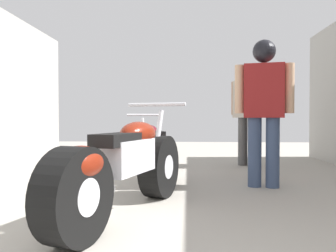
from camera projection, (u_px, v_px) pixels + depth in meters
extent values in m
plane|color=#9E998E|center=(174.00, 194.00, 3.79)|extent=(17.26, 17.26, 0.00)
cylinder|color=black|center=(159.00, 166.00, 3.65)|extent=(0.40, 0.69, 0.66)
cylinder|color=silver|center=(159.00, 166.00, 3.65)|extent=(0.29, 0.31, 0.25)
cylinder|color=black|center=(75.00, 196.00, 2.25)|extent=(0.40, 0.69, 0.66)
cylinder|color=silver|center=(75.00, 196.00, 2.25)|extent=(0.29, 0.31, 0.25)
cube|color=silver|center=(127.00, 156.00, 2.95)|extent=(0.43, 0.70, 0.29)
ellipsoid|color=maroon|center=(138.00, 134.00, 3.15)|extent=(0.41, 0.59, 0.23)
cube|color=black|center=(116.00, 140.00, 2.77)|extent=(0.36, 0.54, 0.10)
ellipsoid|color=maroon|center=(79.00, 164.00, 2.29)|extent=(0.39, 0.51, 0.25)
cylinder|color=silver|center=(158.00, 138.00, 3.60)|extent=(0.13, 0.26, 0.60)
cylinder|color=silver|center=(156.00, 105.00, 3.56)|extent=(0.62, 0.22, 0.04)
cylinder|color=silver|center=(93.00, 195.00, 2.71)|extent=(0.25, 0.57, 0.09)
cylinder|color=black|center=(143.00, 150.00, 5.82)|extent=(0.38, 0.63, 0.60)
cylinder|color=silver|center=(143.00, 150.00, 5.82)|extent=(0.26, 0.28, 0.23)
cylinder|color=black|center=(164.00, 159.00, 4.51)|extent=(0.38, 0.63, 0.60)
cylinder|color=silver|center=(164.00, 159.00, 4.51)|extent=(0.26, 0.28, 0.23)
cube|color=silver|center=(152.00, 143.00, 5.16)|extent=(0.41, 0.64, 0.26)
ellipsoid|color=#5B0F19|center=(149.00, 131.00, 5.36)|extent=(0.39, 0.54, 0.21)
cube|color=black|center=(155.00, 134.00, 5.00)|extent=(0.35, 0.50, 0.09)
ellipsoid|color=#5B0F19|center=(163.00, 145.00, 4.55)|extent=(0.37, 0.47, 0.23)
cylinder|color=silver|center=(144.00, 134.00, 5.78)|extent=(0.12, 0.24, 0.55)
cylinder|color=silver|center=(144.00, 115.00, 5.74)|extent=(0.56, 0.22, 0.03)
cylinder|color=silver|center=(148.00, 163.00, 4.86)|extent=(0.25, 0.52, 0.08)
cylinder|color=#4C4C4C|center=(243.00, 142.00, 6.15)|extent=(0.23, 0.23, 0.86)
cylinder|color=#4C4C4C|center=(252.00, 142.00, 5.99)|extent=(0.23, 0.23, 0.86)
cube|color=#B2A899|center=(248.00, 99.00, 6.05)|extent=(0.51, 0.52, 0.66)
cylinder|color=#9E7051|center=(235.00, 98.00, 6.28)|extent=(0.17, 0.17, 0.60)
cylinder|color=#9E7051|center=(262.00, 97.00, 5.82)|extent=(0.17, 0.17, 0.60)
sphere|color=black|center=(248.00, 72.00, 6.04)|extent=(0.24, 0.24, 0.24)
sphere|color=black|center=(248.00, 71.00, 6.04)|extent=(0.28, 0.28, 0.28)
cylinder|color=#384766|center=(255.00, 152.00, 4.22)|extent=(0.19, 0.19, 0.85)
cylinder|color=#384766|center=(273.00, 153.00, 4.16)|extent=(0.19, 0.19, 0.85)
cube|color=maroon|center=(264.00, 91.00, 4.17)|extent=(0.51, 0.34, 0.65)
cylinder|color=tan|center=(239.00, 89.00, 4.25)|extent=(0.14, 0.14, 0.60)
cylinder|color=tan|center=(289.00, 88.00, 4.09)|extent=(0.14, 0.14, 0.60)
sphere|color=black|center=(264.00, 53.00, 4.16)|extent=(0.24, 0.24, 0.24)
sphere|color=black|center=(264.00, 51.00, 4.16)|extent=(0.28, 0.28, 0.28)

